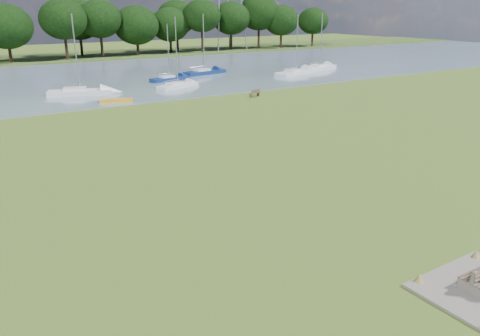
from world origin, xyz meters
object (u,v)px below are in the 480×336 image
sailboat_1 (169,78)px  sailboat_8 (177,84)px  sailboat_3 (296,71)px  sailboat_7 (79,90)px  sailboat_2 (319,67)px  kayak (116,101)px  riverbank_bench (255,93)px  sailboat_6 (204,71)px

sailboat_1 → sailboat_8: (-1.47, -5.53, 0.01)m
sailboat_3 → sailboat_7: size_ratio=0.97×
sailboat_1 → sailboat_8: bearing=-116.6°
sailboat_2 → kayak: bearing=176.8°
sailboat_2 → sailboat_3: 6.42m
riverbank_bench → sailboat_3: 18.42m
riverbank_bench → sailboat_6: (3.78, 18.03, 0.12)m
sailboat_2 → sailboat_3: (-6.13, -1.92, -0.07)m
sailboat_2 → sailboat_7: 35.93m
riverbank_bench → sailboat_7: size_ratio=0.16×
kayak → sailboat_7: size_ratio=0.39×
sailboat_1 → sailboat_8: sailboat_8 is taller
kayak → sailboat_2: bearing=33.1°
sailboat_1 → sailboat_6: size_ratio=0.87×
sailboat_2 → sailboat_6: bearing=146.9°
sailboat_1 → sailboat_2: bearing=-16.3°
riverbank_bench → sailboat_6: sailboat_6 is taller
kayak → sailboat_1: 14.61m
sailboat_1 → sailboat_3: bearing=-24.1°
sailboat_2 → sailboat_6: 17.61m
sailboat_7 → riverbank_bench: bearing=-16.3°
sailboat_3 → sailboat_8: bearing=169.7°
kayak → sailboat_8: bearing=47.5°
sailboat_2 → sailboat_3: size_ratio=1.03×
sailboat_7 → sailboat_8: sailboat_7 is taller
sailboat_2 → sailboat_7: sailboat_7 is taller
kayak → sailboat_1: size_ratio=0.46×
riverbank_bench → sailboat_1: bearing=87.7°
sailboat_3 → riverbank_bench: bearing=-157.7°
sailboat_7 → kayak: bearing=-52.8°
sailboat_3 → sailboat_1: bearing=152.2°
sailboat_1 → sailboat_6: bearing=12.3°
sailboat_2 → sailboat_8: 25.28m
sailboat_1 → sailboat_3: 17.84m
riverbank_bench → kayak: riverbank_bench is taller
riverbank_bench → sailboat_2: 24.54m
riverbank_bench → sailboat_7: (-15.15, 10.90, 0.13)m
riverbank_bench → sailboat_3: sailboat_3 is taller
sailboat_1 → sailboat_7: (-12.31, -4.18, 0.08)m
sailboat_1 → sailboat_7: bearing=-172.9°
kayak → sailboat_7: bearing=126.9°
sailboat_1 → kayak: bearing=-146.8°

